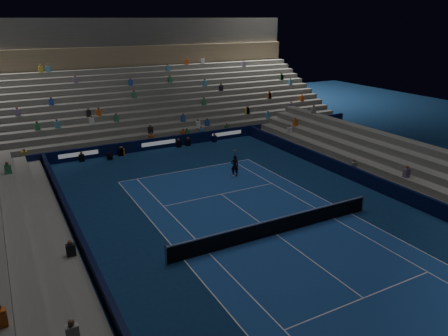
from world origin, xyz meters
TOP-DOWN VIEW (x-y plane):
  - ground at (0.00, 0.00)m, footprint 90.00×90.00m
  - court_surface at (0.00, 0.00)m, footprint 10.97×23.77m
  - sponsor_barrier_far at (0.00, 18.50)m, footprint 44.00×0.25m
  - sponsor_barrier_east at (9.70, 0.00)m, footprint 0.25×37.00m
  - sponsor_barrier_west at (-9.70, 0.00)m, footprint 0.25×37.00m
  - grandstand_main at (0.00, 27.90)m, footprint 44.00×15.20m
  - grandstand_east at (13.17, 0.00)m, footprint 5.00×37.00m
  - grandstand_west at (-13.17, 0.00)m, footprint 5.00×37.00m
  - tennis_net at (0.00, 0.00)m, footprint 12.90×0.10m
  - tennis_player at (2.55, 9.03)m, footprint 0.67×0.53m
  - broadcast_camera at (-4.68, 17.48)m, footprint 0.42×0.85m

SIDE VIEW (x-z plane):
  - ground at x=0.00m, z-range 0.00..0.00m
  - court_surface at x=0.00m, z-range 0.00..0.01m
  - broadcast_camera at x=-4.68m, z-range 0.01..0.55m
  - sponsor_barrier_far at x=0.00m, z-range 0.00..1.00m
  - sponsor_barrier_east at x=9.70m, z-range 0.00..1.00m
  - sponsor_barrier_west at x=-9.70m, z-range 0.00..1.00m
  - tennis_net at x=0.00m, z-range -0.05..1.05m
  - tennis_player at x=2.55m, z-range 0.00..1.62m
  - grandstand_east at x=13.17m, z-range -0.33..2.17m
  - grandstand_west at x=-13.17m, z-range -0.33..2.17m
  - grandstand_main at x=0.00m, z-range -2.22..8.98m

